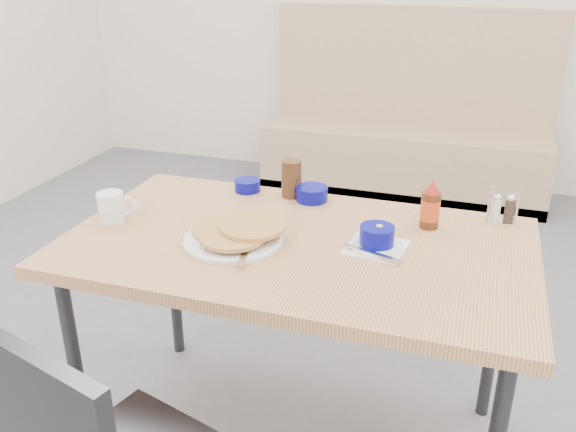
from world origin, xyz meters
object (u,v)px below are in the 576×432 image
(butter_bowl, at_px, (312,194))
(amber_tumbler, at_px, (292,179))
(creamer_bowl, at_px, (247,185))
(coffee_mug, at_px, (112,207))
(booth_bench, at_px, (405,141))
(syrup_bottle, at_px, (430,207))
(dining_table, at_px, (297,259))
(grits_setting, at_px, (377,239))
(condiment_caddy, at_px, (502,210))
(pancake_plate, at_px, (235,235))

(butter_bowl, bearing_deg, amber_tumbler, 168.94)
(amber_tumbler, bearing_deg, creamer_bowl, 180.00)
(coffee_mug, bearing_deg, butter_bowl, 33.02)
(booth_bench, xyz_separation_m, syrup_bottle, (0.37, -2.31, 0.48))
(dining_table, height_order, coffee_mug, coffee_mug)
(grits_setting, xyz_separation_m, condiment_caddy, (0.35, 0.31, 0.01))
(amber_tumbler, bearing_deg, dining_table, -69.70)
(butter_bowl, xyz_separation_m, syrup_bottle, (0.41, -0.10, 0.04))
(booth_bench, height_order, creamer_bowl, booth_bench)
(creamer_bowl, xyz_separation_m, condiment_caddy, (0.88, 0.00, 0.02))
(grits_setting, relative_size, creamer_bowl, 2.11)
(syrup_bottle, bearing_deg, dining_table, -148.78)
(condiment_caddy, bearing_deg, butter_bowl, 171.05)
(condiment_caddy, bearing_deg, grits_setting, -148.43)
(condiment_caddy, bearing_deg, booth_bench, 94.59)
(dining_table, relative_size, syrup_bottle, 8.90)
(amber_tumbler, bearing_deg, pancake_plate, -97.08)
(dining_table, bearing_deg, condiment_caddy, 30.11)
(dining_table, bearing_deg, booth_bench, 90.00)
(creamer_bowl, distance_m, butter_bowl, 0.25)
(booth_bench, xyz_separation_m, condiment_caddy, (0.59, -2.19, 0.45))
(amber_tumbler, bearing_deg, syrup_bottle, -13.34)
(pancake_plate, height_order, amber_tumbler, amber_tumbler)
(dining_table, relative_size, creamer_bowl, 15.03)
(butter_bowl, distance_m, syrup_bottle, 0.43)
(coffee_mug, bearing_deg, pancake_plate, -2.91)
(creamer_bowl, distance_m, syrup_bottle, 0.67)
(booth_bench, xyz_separation_m, butter_bowl, (-0.05, -2.21, 0.43))
(grits_setting, distance_m, butter_bowl, 0.41)
(booth_bench, height_order, dining_table, booth_bench)
(booth_bench, xyz_separation_m, grits_setting, (0.24, -2.51, 0.44))
(pancake_plate, bearing_deg, coffee_mug, 177.09)
(booth_bench, relative_size, coffee_mug, 15.76)
(booth_bench, bearing_deg, butter_bowl, -91.20)
(pancake_plate, xyz_separation_m, condiment_caddy, (0.76, 0.40, 0.02))
(coffee_mug, bearing_deg, amber_tumbler, 38.28)
(pancake_plate, height_order, condiment_caddy, condiment_caddy)
(creamer_bowl, relative_size, condiment_caddy, 0.83)
(pancake_plate, distance_m, amber_tumbler, 0.41)
(condiment_caddy, relative_size, syrup_bottle, 0.71)
(butter_bowl, relative_size, condiment_caddy, 0.99)
(amber_tumbler, bearing_deg, butter_bowl, -11.06)
(dining_table, distance_m, grits_setting, 0.26)
(grits_setting, xyz_separation_m, syrup_bottle, (0.13, 0.20, 0.04))
(booth_bench, height_order, amber_tumbler, booth_bench)
(dining_table, height_order, butter_bowl, butter_bowl)
(amber_tumbler, xyz_separation_m, syrup_bottle, (0.49, -0.12, 0.00))
(dining_table, distance_m, condiment_caddy, 0.69)
(creamer_bowl, distance_m, condiment_caddy, 0.88)
(butter_bowl, bearing_deg, booth_bench, 88.80)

